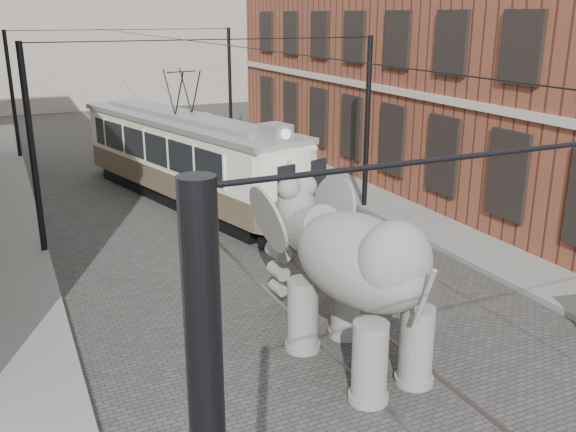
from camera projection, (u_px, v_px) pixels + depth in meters
name	position (u px, v px, depth m)	size (l,w,h in m)	color
ground	(309.00, 300.00, 15.44)	(120.00, 120.00, 0.00)	#3F3D3A
tram_rails	(309.00, 300.00, 15.44)	(1.54, 80.00, 0.02)	slate
sidewalk_right	(499.00, 259.00, 17.81)	(2.00, 60.00, 0.15)	slate
sidewalk_left	(23.00, 354.00, 12.83)	(2.00, 60.00, 0.15)	slate
brick_building	(453.00, 31.00, 25.78)	(8.00, 26.00, 12.00)	brown
distant_block	(75.00, 10.00, 47.92)	(28.00, 10.00, 14.00)	gray
catenary	(229.00, 144.00, 18.77)	(11.00, 30.20, 6.00)	black
tram	(185.00, 138.00, 22.89)	(2.49, 12.07, 4.79)	beige
elephant	(358.00, 285.00, 12.09)	(3.10, 5.62, 3.44)	slate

